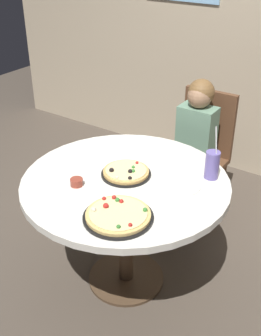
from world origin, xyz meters
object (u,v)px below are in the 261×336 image
object	(u,v)px
diner_child	(190,163)
pizza_veggie	(126,172)
plate_small	(184,186)
pizza_cheese	(118,215)
dining_table	(126,195)
sauce_bowl	(77,182)
chair_wooden	(201,147)
soda_cup	(212,165)

from	to	relation	value
diner_child	pizza_veggie	size ratio (longest dim) A/B	3.82
diner_child	plate_small	xyz separation A→B (m)	(0.31, -0.70, 0.27)
pizza_veggie	pizza_cheese	distance (m)	0.41
dining_table	diner_child	world-z (taller)	diner_child
pizza_cheese	sauce_bowl	world-z (taller)	pizza_cheese
dining_table	chair_wooden	distance (m)	1.00
pizza_veggie	plate_small	size ratio (longest dim) A/B	1.57
soda_cup	sauce_bowl	xyz separation A→B (m)	(-0.57, -0.49, -0.06)
dining_table	chair_wooden	bearing A→B (deg)	90.06
pizza_veggie	pizza_cheese	world-z (taller)	pizza_cheese
diner_child	pizza_veggie	world-z (taller)	diner_child
soda_cup	diner_child	bearing A→B (deg)	126.34
diner_child	pizza_cheese	world-z (taller)	diner_child
pizza_cheese	plate_small	world-z (taller)	pizza_cheese
diner_child	pizza_cheese	size ratio (longest dim) A/B	3.14
diner_child	soda_cup	xyz separation A→B (m)	(0.38, -0.52, 0.35)
chair_wooden	plate_small	world-z (taller)	chair_wooden
soda_cup	plate_small	world-z (taller)	soda_cup
soda_cup	pizza_veggie	bearing A→B (deg)	-148.69
pizza_veggie	sauce_bowl	size ratio (longest dim) A/B	4.05
chair_wooden	soda_cup	bearing A→B (deg)	-61.33
chair_wooden	pizza_veggie	xyz separation A→B (m)	(-0.02, -0.95, 0.24)
plate_small	soda_cup	bearing A→B (deg)	66.97
dining_table	sauce_bowl	distance (m)	0.30
sauce_bowl	chair_wooden	bearing A→B (deg)	81.28
pizza_cheese	plate_small	size ratio (longest dim) A/B	1.92
pizza_veggie	soda_cup	world-z (taller)	soda_cup
soda_cup	plate_small	xyz separation A→B (m)	(-0.08, -0.18, -0.08)
diner_child	dining_table	bearing A→B (deg)	-90.06
diner_child	pizza_veggie	xyz separation A→B (m)	(-0.03, -0.77, 0.28)
pizza_veggie	sauce_bowl	xyz separation A→B (m)	(-0.16, -0.24, 0.00)
soda_cup	chair_wooden	bearing A→B (deg)	118.67
soda_cup	sauce_bowl	world-z (taller)	soda_cup
chair_wooden	pizza_cheese	xyz separation A→B (m)	(0.18, -1.30, 0.24)
pizza_veggie	dining_table	bearing A→B (deg)	-59.13
sauce_bowl	plate_small	xyz separation A→B (m)	(0.49, 0.31, -0.02)
chair_wooden	sauce_bowl	distance (m)	1.23
chair_wooden	plate_small	size ratio (longest dim) A/B	5.28
chair_wooden	plate_small	xyz separation A→B (m)	(0.31, -0.88, 0.22)
chair_wooden	soda_cup	size ratio (longest dim) A/B	3.10
diner_child	pizza_veggie	distance (m)	0.82
diner_child	soda_cup	bearing A→B (deg)	-53.66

